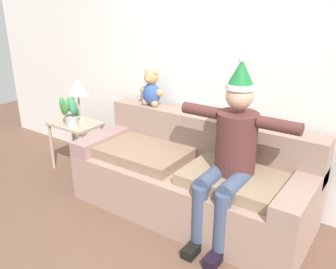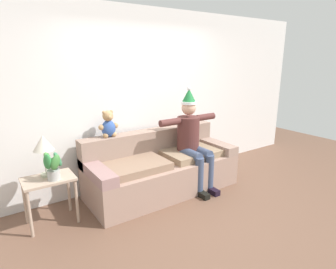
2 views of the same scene
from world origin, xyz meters
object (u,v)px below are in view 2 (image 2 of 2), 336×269
Objects in this scene: side_table at (49,186)px; potted_plant at (53,165)px; couch at (161,168)px; teddy_bear at (108,125)px; table_lamp at (43,145)px; person_seated at (192,137)px.

side_table is 1.68× the size of potted_plant.
couch is at bearing 3.97° from potted_plant.
side_table is at bearing -162.27° from teddy_bear.
table_lamp is (-1.59, 0.07, 0.63)m from couch.
couch is 1.61m from side_table.
couch is 1.72m from table_lamp.
side_table is 0.49m from table_lamp.
potted_plant is at bearing -155.58° from teddy_bear.
side_table is 0.30m from potted_plant.
potted_plant is (-2.00, 0.06, -0.03)m from person_seated.
teddy_bear is 1.11m from side_table.
person_seated is 2.07m from table_lamp.
person_seated is at bearing -21.44° from teddy_bear.
couch is 0.66m from person_seated.
side_table is at bearing -179.71° from couch.
couch is 1.45× the size of person_seated.
table_lamp is at bearing 86.29° from side_table.
teddy_bear reaches higher than side_table.
side_table is at bearing -93.71° from table_lamp.
table_lamp is at bearing 173.34° from person_seated.
table_lamp is at bearing 177.40° from couch.
couch is 3.81× the size of side_table.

